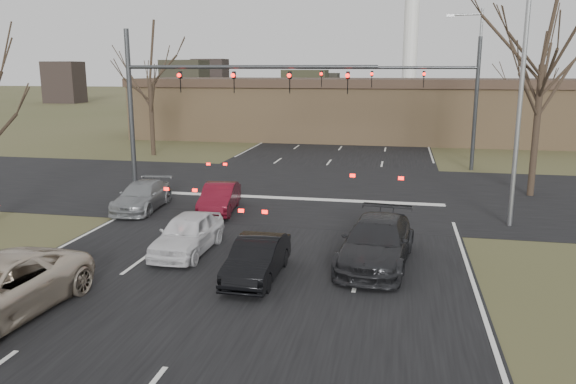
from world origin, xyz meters
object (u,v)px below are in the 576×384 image
at_px(mast_arm_near, 193,91).
at_px(car_grey_ahead, 142,196).
at_px(car_black_hatch, 257,258).
at_px(car_charcoal_sedan, 377,242).
at_px(building, 372,109).
at_px(streetlight_right_far, 475,77).
at_px(streetlight_right_near, 517,83).
at_px(car_red_ahead, 219,198).
at_px(mast_arm_far, 429,87).
at_px(car_white_sedan, 188,233).

xyz_separation_m(mast_arm_near, car_grey_ahead, (-1.27, -3.37, -4.46)).
distance_m(car_black_hatch, car_charcoal_sedan, 3.92).
distance_m(car_charcoal_sedan, car_grey_ahead, 11.72).
distance_m(building, car_grey_ahead, 29.68).
distance_m(mast_arm_near, streetlight_right_far, 20.20).
bearing_deg(car_black_hatch, streetlight_right_near, 42.92).
bearing_deg(mast_arm_near, streetlight_right_far, 43.89).
distance_m(streetlight_right_near, car_grey_ahead, 16.11).
relative_size(streetlight_right_near, car_black_hatch, 2.70).
distance_m(car_black_hatch, car_red_ahead, 8.20).
bearing_deg(car_charcoal_sedan, building, 99.42).
bearing_deg(car_charcoal_sedan, streetlight_right_far, 82.74).
height_order(mast_arm_far, streetlight_right_near, streetlight_right_near).
bearing_deg(building, mast_arm_near, -106.13).
bearing_deg(streetlight_right_near, building, 103.69).
xyz_separation_m(mast_arm_far, car_white_sedan, (-8.50, -18.62, -4.35)).
bearing_deg(car_red_ahead, mast_arm_near, 118.12).
bearing_deg(car_black_hatch, streetlight_right_far, 70.98).
height_order(streetlight_right_far, car_black_hatch, streetlight_right_far).
relative_size(mast_arm_far, car_charcoal_sedan, 2.20).
relative_size(mast_arm_far, car_grey_ahead, 2.65).
xyz_separation_m(mast_arm_far, streetlight_right_far, (3.14, 4.00, 0.57)).
bearing_deg(building, car_grey_ahead, -106.68).
xyz_separation_m(mast_arm_far, streetlight_right_near, (2.64, -13.00, 0.57)).
xyz_separation_m(car_black_hatch, car_red_ahead, (-3.58, 7.38, 0.01)).
distance_m(streetlight_right_far, car_black_hatch, 26.48).
xyz_separation_m(building, mast_arm_near, (-7.23, -25.00, 2.41)).
relative_size(mast_arm_near, car_red_ahead, 3.22).
bearing_deg(car_black_hatch, car_red_ahead, 116.52).
relative_size(building, car_white_sedan, 10.79).
bearing_deg(mast_arm_far, car_grey_ahead, -133.50).
xyz_separation_m(mast_arm_near, car_black_hatch, (5.81, -10.50, -4.46)).
bearing_deg(car_charcoal_sedan, mast_arm_near, 143.13).
bearing_deg(car_white_sedan, mast_arm_near, 109.16).
xyz_separation_m(car_white_sedan, car_charcoal_sedan, (6.32, 0.05, 0.06)).
bearing_deg(mast_arm_near, car_charcoal_sedan, -42.88).
relative_size(building, car_black_hatch, 11.43).
bearing_deg(building, mast_arm_far, -74.42).
relative_size(car_white_sedan, car_red_ahead, 1.04).
bearing_deg(car_red_ahead, car_grey_ahead, 176.59).
distance_m(car_charcoal_sedan, car_red_ahead, 8.87).
relative_size(mast_arm_far, car_black_hatch, 3.00).
height_order(car_charcoal_sedan, car_grey_ahead, car_charcoal_sedan).
relative_size(building, mast_arm_near, 3.50).
xyz_separation_m(streetlight_right_near, car_red_ahead, (-11.82, -0.12, -4.97)).
distance_m(streetlight_right_near, car_white_sedan, 13.41).
height_order(building, car_white_sedan, building).
bearing_deg(mast_arm_far, car_charcoal_sedan, -96.71).
distance_m(car_white_sedan, car_charcoal_sedan, 6.32).
distance_m(mast_arm_near, streetlight_right_near, 14.38).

